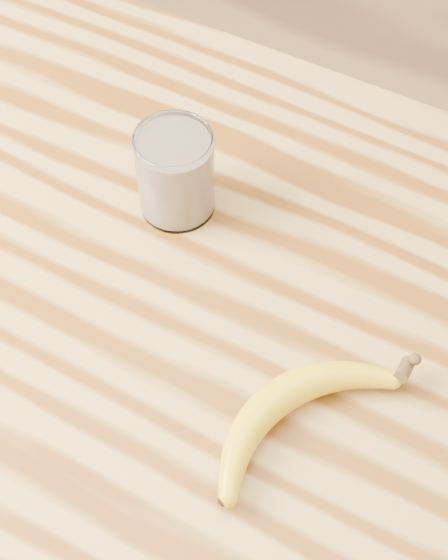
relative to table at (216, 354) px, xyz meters
The scene contains 3 objects.
table is the anchor object (origin of this frame).
smoothie_glass 0.23m from the table, 138.01° to the left, with size 0.09×0.09×0.11m.
banana 0.21m from the table, 33.94° to the right, with size 0.11×0.30×0.04m, color gold, non-canonical shape.
Camera 1 is at (0.24, -0.40, 1.61)m, focal length 50.00 mm.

